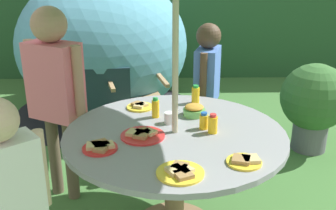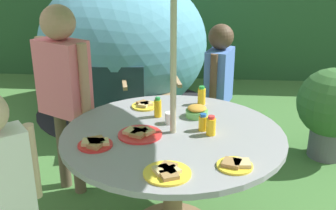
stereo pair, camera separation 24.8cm
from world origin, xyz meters
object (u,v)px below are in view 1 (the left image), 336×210
at_px(potted_plant, 314,101).
at_px(child_in_pink_shirt, 55,81).
at_px(dome_tent, 103,45).
at_px(plate_mid_right, 142,135).
at_px(child_in_blue_shirt, 207,75).
at_px(cup_near, 169,118).
at_px(garden_table, 175,152).
at_px(plate_far_right, 245,161).
at_px(juice_bottle_center_back, 213,124).
at_px(juice_bottle_far_left, 204,121).
at_px(child_in_white_shirt, 6,186).
at_px(juice_bottle_near_right, 196,95).
at_px(plate_near_left, 140,106).
at_px(wooden_chair, 134,90).
at_px(plate_front_edge, 180,172).
at_px(juice_bottle_center_front, 155,108).
at_px(snack_bowl, 194,110).
at_px(plate_mid_left, 100,147).

bearing_deg(potted_plant, child_in_pink_shirt, -161.20).
xyz_separation_m(dome_tent, potted_plant, (1.98, -1.00, -0.29)).
distance_m(potted_plant, plate_mid_right, 1.91).
bearing_deg(potted_plant, plate_mid_right, -140.94).
distance_m(child_in_blue_shirt, cup_near, 0.92).
height_order(garden_table, child_in_blue_shirt, child_in_blue_shirt).
distance_m(plate_far_right, cup_near, 0.64).
relative_size(child_in_blue_shirt, plate_far_right, 6.50).
relative_size(juice_bottle_center_back, cup_near, 1.70).
relative_size(potted_plant, juice_bottle_far_left, 7.55).
relative_size(child_in_white_shirt, juice_bottle_near_right, 8.72).
xyz_separation_m(child_in_pink_shirt, plate_near_left, (0.57, -0.02, -0.18)).
relative_size(juice_bottle_far_left, juice_bottle_center_back, 0.89).
distance_m(wooden_chair, plate_mid_right, 1.42).
xyz_separation_m(child_in_pink_shirt, plate_front_edge, (0.81, -0.92, -0.18)).
xyz_separation_m(garden_table, juice_bottle_center_front, (-0.12, 0.24, 0.20)).
bearing_deg(child_in_white_shirt, potted_plant, 1.67).
xyz_separation_m(snack_bowl, plate_mid_left, (-0.55, -0.48, -0.02)).
bearing_deg(wooden_chair, child_in_white_shirt, -116.59).
bearing_deg(potted_plant, plate_far_right, -121.61).
distance_m(potted_plant, juice_bottle_near_right, 1.32).
xyz_separation_m(dome_tent, plate_near_left, (0.47, -1.73, -0.05)).
bearing_deg(plate_front_edge, dome_tent, 105.11).
bearing_deg(child_in_blue_shirt, cup_near, -4.25).
distance_m(plate_far_right, juice_bottle_center_back, 0.39).
bearing_deg(snack_bowl, dome_tent, 114.07).
distance_m(potted_plant, juice_bottle_center_front, 1.69).
xyz_separation_m(snack_bowl, juice_bottle_near_right, (0.03, 0.23, 0.03)).
bearing_deg(plate_far_right, cup_near, 125.32).
xyz_separation_m(dome_tent, juice_bottle_far_left, (0.88, -2.09, -0.01)).
height_order(wooden_chair, juice_bottle_near_right, wooden_chair).
bearing_deg(plate_near_left, child_in_pink_shirt, 177.66).
bearing_deg(garden_table, child_in_pink_shirt, 151.88).
relative_size(garden_table, plate_far_right, 7.32).
height_order(dome_tent, plate_front_edge, dome_tent).
distance_m(juice_bottle_near_right, juice_bottle_center_back, 0.51).
distance_m(garden_table, juice_bottle_near_right, 0.56).
bearing_deg(wooden_chair, plate_near_left, -97.69).
bearing_deg(child_in_pink_shirt, dome_tent, 114.79).
height_order(plate_mid_right, juice_bottle_center_back, juice_bottle_center_back).
bearing_deg(child_in_white_shirt, dome_tent, 49.43).
relative_size(potted_plant, plate_front_edge, 3.40).
bearing_deg(potted_plant, child_in_blue_shirt, -171.56).
distance_m(child_in_pink_shirt, plate_far_right, 1.41).
xyz_separation_m(potted_plant, juice_bottle_near_right, (-1.12, -0.64, 0.30)).
relative_size(plate_far_right, juice_bottle_center_front, 1.38).
bearing_deg(wooden_chair, juice_bottle_center_front, -93.00).
relative_size(juice_bottle_far_left, cup_near, 1.51).
relative_size(garden_table, plate_front_edge, 5.64).
height_order(dome_tent, potted_plant, dome_tent).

